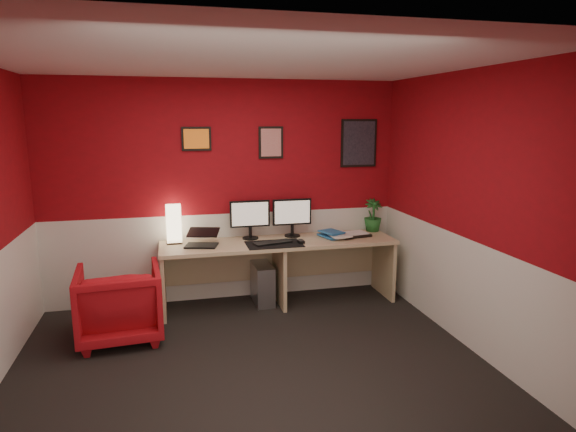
# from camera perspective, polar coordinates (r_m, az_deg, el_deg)

# --- Properties ---
(ground) EXTENTS (4.00, 3.50, 0.01)m
(ground) POSITION_cam_1_polar(r_m,az_deg,el_deg) (4.37, -4.10, -17.11)
(ground) COLOR black
(ground) RESTS_ON ground
(ceiling) EXTENTS (4.00, 3.50, 0.01)m
(ceiling) POSITION_cam_1_polar(r_m,az_deg,el_deg) (3.87, -4.65, 17.51)
(ceiling) COLOR white
(ceiling) RESTS_ON ground
(wall_back) EXTENTS (4.00, 0.01, 2.50)m
(wall_back) POSITION_cam_1_polar(r_m,az_deg,el_deg) (5.64, -7.25, 2.76)
(wall_back) COLOR maroon
(wall_back) RESTS_ON ground
(wall_front) EXTENTS (4.00, 0.01, 2.50)m
(wall_front) POSITION_cam_1_polar(r_m,az_deg,el_deg) (2.29, 2.88, -9.90)
(wall_front) COLOR maroon
(wall_front) RESTS_ON ground
(wall_right) EXTENTS (0.01, 3.50, 2.50)m
(wall_right) POSITION_cam_1_polar(r_m,az_deg,el_deg) (4.69, 20.55, 0.38)
(wall_right) COLOR maroon
(wall_right) RESTS_ON ground
(wainscot_back) EXTENTS (4.00, 0.01, 1.00)m
(wainscot_back) POSITION_cam_1_polar(r_m,az_deg,el_deg) (5.80, -7.06, -4.59)
(wainscot_back) COLOR silver
(wainscot_back) RESTS_ON ground
(wainscot_right) EXTENTS (0.01, 3.50, 1.00)m
(wainscot_right) POSITION_cam_1_polar(r_m,az_deg,el_deg) (4.87, 19.89, -8.31)
(wainscot_right) COLOR silver
(wainscot_right) RESTS_ON ground
(desk) EXTENTS (2.60, 0.65, 0.73)m
(desk) POSITION_cam_1_polar(r_m,az_deg,el_deg) (5.60, -1.01, -6.52)
(desk) COLOR tan
(desk) RESTS_ON ground
(shoji_lamp) EXTENTS (0.16, 0.16, 0.40)m
(shoji_lamp) POSITION_cam_1_polar(r_m,az_deg,el_deg) (5.51, -13.02, -1.02)
(shoji_lamp) COLOR #FFE5B2
(shoji_lamp) RESTS_ON desk
(laptop) EXTENTS (0.38, 0.31, 0.22)m
(laptop) POSITION_cam_1_polar(r_m,az_deg,el_deg) (5.33, -9.98, -2.32)
(laptop) COLOR black
(laptop) RESTS_ON desk
(monitor_left) EXTENTS (0.45, 0.06, 0.58)m
(monitor_left) POSITION_cam_1_polar(r_m,az_deg,el_deg) (5.56, -4.40, 0.28)
(monitor_left) COLOR black
(monitor_left) RESTS_ON desk
(monitor_right) EXTENTS (0.45, 0.06, 0.58)m
(monitor_right) POSITION_cam_1_polar(r_m,az_deg,el_deg) (5.65, 0.50, 0.50)
(monitor_right) COLOR black
(monitor_right) RESTS_ON desk
(desk_mat) EXTENTS (0.60, 0.38, 0.01)m
(desk_mat) POSITION_cam_1_polar(r_m,az_deg,el_deg) (5.36, -1.61, -3.26)
(desk_mat) COLOR black
(desk_mat) RESTS_ON desk
(keyboard) EXTENTS (0.44, 0.24, 0.02)m
(keyboard) POSITION_cam_1_polar(r_m,az_deg,el_deg) (5.37, -1.76, -3.08)
(keyboard) COLOR black
(keyboard) RESTS_ON desk_mat
(mouse) EXTENTS (0.07, 0.10, 0.03)m
(mouse) POSITION_cam_1_polar(r_m,az_deg,el_deg) (5.40, 1.49, -2.94)
(mouse) COLOR black
(mouse) RESTS_ON desk_mat
(book_bottom) EXTENTS (0.29, 0.34, 0.03)m
(book_bottom) POSITION_cam_1_polar(r_m,az_deg,el_deg) (5.63, 4.10, -2.46)
(book_bottom) COLOR #22609B
(book_bottom) RESTS_ON desk
(book_middle) EXTENTS (0.25, 0.33, 0.02)m
(book_middle) POSITION_cam_1_polar(r_m,az_deg,el_deg) (5.60, 4.73, -2.25)
(book_middle) COLOR silver
(book_middle) RESTS_ON book_bottom
(book_top) EXTENTS (0.28, 0.32, 0.03)m
(book_top) POSITION_cam_1_polar(r_m,az_deg,el_deg) (5.60, 4.26, -2.01)
(book_top) COLOR #22609B
(book_top) RESTS_ON book_middle
(zen_tray) EXTENTS (0.39, 0.30, 0.03)m
(zen_tray) POSITION_cam_1_polar(r_m,az_deg,el_deg) (5.77, 7.56, -2.16)
(zen_tray) COLOR black
(zen_tray) RESTS_ON desk
(potted_plant) EXTENTS (0.24, 0.24, 0.39)m
(potted_plant) POSITION_cam_1_polar(r_m,az_deg,el_deg) (6.03, 9.76, 0.09)
(potted_plant) COLOR #19591E
(potted_plant) RESTS_ON desk
(pc_tower) EXTENTS (0.21, 0.45, 0.45)m
(pc_tower) POSITION_cam_1_polar(r_m,az_deg,el_deg) (5.68, -2.95, -7.78)
(pc_tower) COLOR #99999E
(pc_tower) RESTS_ON ground
(armchair) EXTENTS (0.81, 0.83, 0.71)m
(armchair) POSITION_cam_1_polar(r_m,az_deg,el_deg) (5.01, -18.85, -9.48)
(armchair) COLOR #B20F18
(armchair) RESTS_ON ground
(art_left) EXTENTS (0.32, 0.02, 0.26)m
(art_left) POSITION_cam_1_polar(r_m,az_deg,el_deg) (5.55, -10.52, 8.75)
(art_left) COLOR orange
(art_left) RESTS_ON wall_back
(art_center) EXTENTS (0.28, 0.02, 0.36)m
(art_center) POSITION_cam_1_polar(r_m,az_deg,el_deg) (5.66, -1.99, 8.47)
(art_center) COLOR red
(art_center) RESTS_ON wall_back
(art_right) EXTENTS (0.44, 0.02, 0.56)m
(art_right) POSITION_cam_1_polar(r_m,az_deg,el_deg) (5.96, 8.16, 8.31)
(art_right) COLOR black
(art_right) RESTS_ON wall_back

